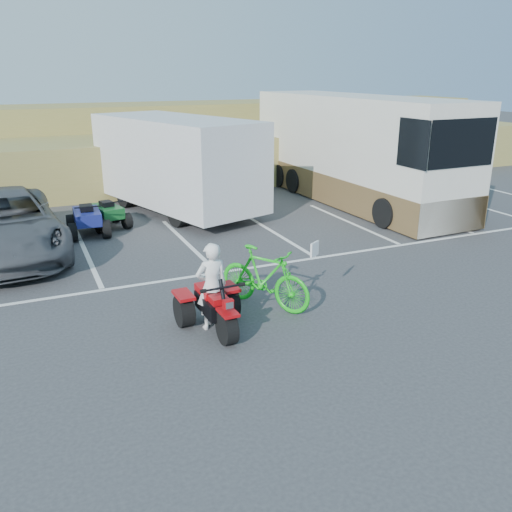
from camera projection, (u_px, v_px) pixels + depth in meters
name	position (u px, v px, depth m)	size (l,w,h in m)	color
ground	(259.00, 311.00, 10.87)	(100.00, 100.00, 0.00)	#353538
parking_stripes	(227.00, 248.00, 14.72)	(28.00, 5.16, 0.01)	white
grass_embankment	(116.00, 147.00, 23.81)	(40.00, 8.50, 3.10)	olive
red_trike_atv	(216.00, 330.00, 10.07)	(1.21, 1.61, 1.05)	#A7090D
rider	(212.00, 286.00, 9.93)	(0.61, 0.40, 1.66)	white
green_dirt_bike	(264.00, 278.00, 10.91)	(0.59, 2.10, 1.26)	#14BF19
grey_pickup	(3.00, 224.00, 13.97)	(2.73, 5.91, 1.64)	#494B51
cargo_trailer	(176.00, 162.00, 18.14)	(4.55, 7.21, 3.13)	silver
rv_motorhome	(353.00, 157.00, 19.75)	(2.92, 10.40, 3.71)	silver
quad_atv_blue	(89.00, 235.00, 15.95)	(1.14, 1.53, 1.00)	navy
quad_atv_green	(109.00, 227.00, 16.72)	(1.05, 1.40, 0.91)	#135321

